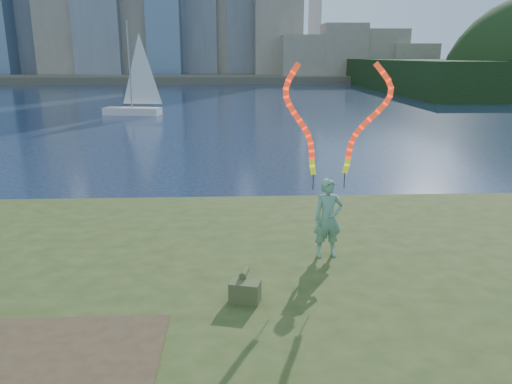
{
  "coord_description": "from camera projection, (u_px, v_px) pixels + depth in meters",
  "views": [
    {
      "loc": [
        0.35,
        -8.35,
        4.5
      ],
      "look_at": [
        0.79,
        1.0,
        1.94
      ],
      "focal_mm": 35.0,
      "sensor_mm": 36.0,
      "label": 1
    }
  ],
  "objects": [
    {
      "name": "ground",
      "position": [
        216.0,
        308.0,
        9.22
      ],
      "size": [
        320.0,
        320.0,
        0.0
      ],
      "primitive_type": "plane",
      "color": "#18243C",
      "rests_on": "ground"
    },
    {
      "name": "grassy_knoll",
      "position": [
        210.0,
        366.0,
        6.92
      ],
      "size": [
        20.0,
        18.0,
        0.8
      ],
      "color": "#364418",
      "rests_on": "ground"
    },
    {
      "name": "dirt_patch",
      "position": [
        17.0,
        383.0,
        5.82
      ],
      "size": [
        3.2,
        3.0,
        0.02
      ],
      "primitive_type": "cube",
      "color": "#47331E",
      "rests_on": "grassy_knoll"
    },
    {
      "name": "far_shore",
      "position": [
        230.0,
        76.0,
        100.6
      ],
      "size": [
        320.0,
        40.0,
        1.2
      ],
      "primitive_type": "cube",
      "color": "brown",
      "rests_on": "ground"
    },
    {
      "name": "woman_with_ribbons",
      "position": [
        329.0,
        183.0,
        9.21
      ],
      "size": [
        1.99,
        0.46,
        3.91
      ],
      "rotation": [
        0.0,
        0.0,
        0.13
      ],
      "color": "#217349",
      "rests_on": "grassy_knoll"
    },
    {
      "name": "canvas_bag",
      "position": [
        245.0,
        290.0,
        7.75
      ],
      "size": [
        0.52,
        0.59,
        0.44
      ],
      "rotation": [
        0.0,
        0.0,
        -0.25
      ],
      "color": "#404926",
      "rests_on": "grassy_knoll"
    },
    {
      "name": "sailboat",
      "position": [
        135.0,
        99.0,
        38.99
      ],
      "size": [
        4.75,
        2.23,
        7.13
      ],
      "rotation": [
        0.0,
        0.0,
        -0.19
      ],
      "color": "silver",
      "rests_on": "ground"
    }
  ]
}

